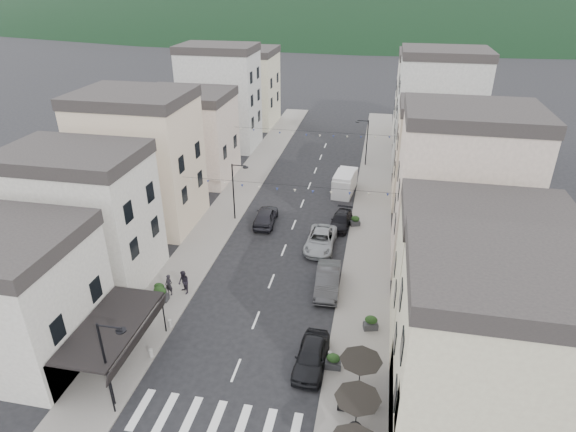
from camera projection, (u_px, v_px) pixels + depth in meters
name	position (u px, v px, depth m)	size (l,w,h in m)	color
sidewalk_left	(238.00, 194.00, 54.38)	(4.00, 76.00, 0.12)	slate
sidewalk_right	(372.00, 205.00, 51.79)	(4.00, 76.00, 0.12)	slate
hill_backdrop	(378.00, 14.00, 287.56)	(640.00, 360.00, 70.00)	black
bistro_building	(500.00, 366.00, 23.85)	(10.00, 8.00, 10.00)	#BAB094
boutique_awning	(115.00, 327.00, 29.33)	(3.77, 7.50, 3.28)	black
buildings_row_left	(194.00, 124.00, 57.88)	(10.20, 54.16, 14.00)	#ACA79E
buildings_row_right	(444.00, 140.00, 51.77)	(10.20, 54.16, 14.50)	#BAB094
cafe_terrace	(357.00, 402.00, 25.17)	(2.50, 8.10, 2.53)	black
streetlamp_left_near	(109.00, 358.00, 26.20)	(1.70, 0.56, 6.00)	black
streetlamp_left_far	(236.00, 186.00, 47.19)	(1.70, 0.56, 6.00)	black
streetlamp_right_far	(365.00, 138.00, 60.93)	(1.70, 0.56, 6.00)	black
bollards	(233.00, 371.00, 29.74)	(11.66, 10.26, 0.60)	gray
bunting_near	(286.00, 189.00, 41.81)	(19.00, 0.28, 0.62)	black
bunting_far	(313.00, 134.00, 55.80)	(19.00, 0.28, 0.62)	black
parked_car_a	(311.00, 356.00, 30.37)	(1.89, 4.71, 1.60)	black
parked_car_b	(328.00, 280.00, 37.74)	(1.82, 5.23, 1.72)	#303033
parked_car_c	(321.00, 240.00, 43.57)	(2.54, 5.50, 1.53)	gray
parked_car_d	(341.00, 220.00, 47.29)	(1.82, 4.48, 1.30)	black
parked_car_e	(266.00, 216.00, 47.69)	(1.97, 4.91, 1.67)	black
delivery_van	(345.00, 182.00, 54.39)	(2.55, 5.38, 2.49)	silver
pedestrian_a	(169.00, 285.00, 36.95)	(0.64, 0.42, 1.74)	black
pedestrian_b	(184.00, 282.00, 37.06)	(0.95, 0.74, 1.96)	black
planter_la	(160.00, 294.00, 36.39)	(1.13, 0.64, 1.25)	#28282A
planter_lb	(160.00, 289.00, 37.09)	(1.02, 0.72, 1.04)	#323234
planter_ra	(333.00, 361.00, 30.15)	(1.03, 0.60, 1.12)	#2C2C2E
planter_rb	(371.00, 323.00, 33.47)	(1.10, 0.78, 1.12)	#2F2F31
planter_rc	(355.00, 221.00, 47.26)	(1.05, 0.80, 1.05)	#2D2D2F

